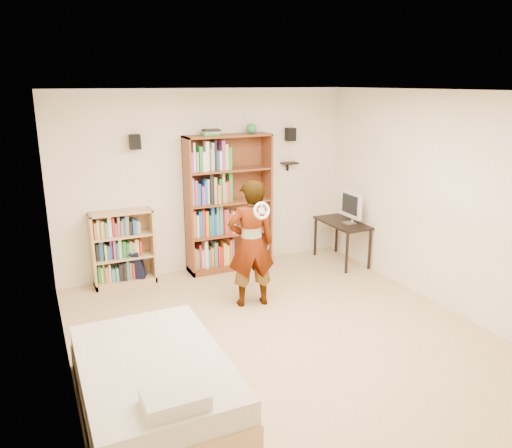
{
  "coord_description": "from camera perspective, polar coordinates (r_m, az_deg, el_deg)",
  "views": [
    {
      "loc": [
        -2.4,
        -4.47,
        2.79
      ],
      "look_at": [
        -0.07,
        0.6,
        1.19
      ],
      "focal_mm": 35.0,
      "sensor_mm": 36.0,
      "label": 1
    }
  ],
  "objects": [
    {
      "name": "room_shell",
      "position": [
        5.18,
        3.47,
        4.52
      ],
      "size": [
        4.52,
        5.02,
        2.71
      ],
      "color": "white",
      "rests_on": "ground"
    },
    {
      "name": "tall_bookshelf",
      "position": [
        7.5,
        -3.13,
        2.34
      ],
      "size": [
        1.29,
        0.38,
        2.05
      ],
      "primitive_type": null,
      "color": "brown",
      "rests_on": "ground"
    },
    {
      "name": "wii_wheel",
      "position": [
        5.87,
        0.65,
        1.54
      ],
      "size": [
        0.21,
        0.08,
        0.22
      ],
      "primitive_type": "torus",
      "rotation": [
        1.36,
        0.0,
        0.0
      ],
      "color": "silver",
      "rests_on": "person"
    },
    {
      "name": "imac",
      "position": [
        7.82,
        10.68,
        1.81
      ],
      "size": [
        0.13,
        0.5,
        0.49
      ],
      "primitive_type": null,
      "rotation": [
        0.0,
        0.0,
        0.07
      ],
      "color": "silver",
      "rests_on": "computer_desk"
    },
    {
      "name": "navy_bag",
      "position": [
        7.37,
        -13.96,
        -4.81
      ],
      "size": [
        0.4,
        0.34,
        0.46
      ],
      "primitive_type": null,
      "rotation": [
        0.0,
        0.0,
        -0.41
      ],
      "color": "black",
      "rests_on": "ground"
    },
    {
      "name": "speaker_right",
      "position": [
        7.87,
        3.96,
        10.18
      ],
      "size": [
        0.14,
        0.12,
        0.2
      ],
      "primitive_type": "cube",
      "color": "black",
      "rests_on": "room_shell"
    },
    {
      "name": "crown_molding",
      "position": [
        5.08,
        3.64,
        14.61
      ],
      "size": [
        4.5,
        5.0,
        0.06
      ],
      "color": "silver",
      "rests_on": "room_shell"
    },
    {
      "name": "speaker_left",
      "position": [
        7.05,
        -13.67,
        9.11
      ],
      "size": [
        0.14,
        0.12,
        0.2
      ],
      "primitive_type": "cube",
      "color": "black",
      "rests_on": "room_shell"
    },
    {
      "name": "low_bookshelf",
      "position": [
        7.26,
        -14.95,
        -2.69
      ],
      "size": [
        0.85,
        0.32,
        1.07
      ],
      "primitive_type": null,
      "color": "tan",
      "rests_on": "ground"
    },
    {
      "name": "person",
      "position": [
        6.28,
        -0.56,
        -2.28
      ],
      "size": [
        0.66,
        0.49,
        1.64
      ],
      "primitive_type": "imported",
      "rotation": [
        0.0,
        0.0,
        2.97
      ],
      "color": "black",
      "rests_on": "ground"
    },
    {
      "name": "wall_shelf",
      "position": [
        7.94,
        3.87,
        6.96
      ],
      "size": [
        0.25,
        0.16,
        0.02
      ],
      "primitive_type": "cube",
      "color": "black",
      "rests_on": "room_shell"
    },
    {
      "name": "daybed",
      "position": [
        4.7,
        -11.6,
        -16.63
      ],
      "size": [
        1.24,
        1.91,
        0.56
      ],
      "primitive_type": null,
      "color": "beige",
      "rests_on": "ground"
    },
    {
      "name": "ground",
      "position": [
        5.79,
        3.17,
        -12.82
      ],
      "size": [
        4.5,
        5.0,
        0.01
      ],
      "primitive_type": "cube",
      "color": "tan",
      "rests_on": "ground"
    },
    {
      "name": "computer_desk",
      "position": [
        8.05,
        9.74,
        -2.04
      ],
      "size": [
        0.49,
        0.98,
        0.67
      ],
      "primitive_type": null,
      "color": "black",
      "rests_on": "ground"
    }
  ]
}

